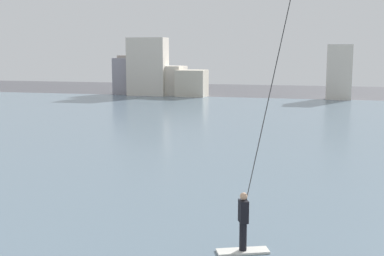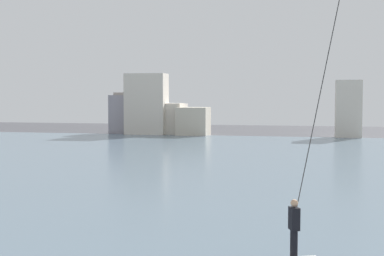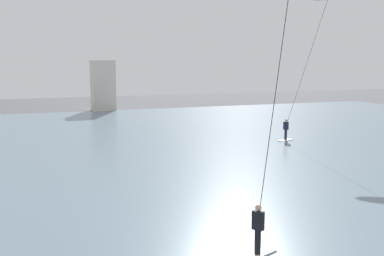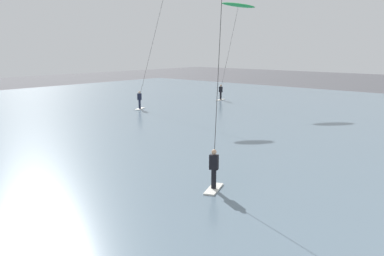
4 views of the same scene
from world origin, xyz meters
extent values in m
cube|color=silver|center=(13.97, 30.99, 0.13)|extent=(1.45, 1.00, 0.06)
cylinder|color=#191E33|center=(13.97, 30.99, 0.55)|extent=(0.20, 0.20, 0.78)
cube|color=#191E33|center=(13.97, 30.99, 1.24)|extent=(0.35, 0.40, 0.60)
sphere|color=beige|center=(13.97, 30.99, 1.65)|extent=(0.20, 0.20, 0.20)
cylinder|color=#333333|center=(15.49, 30.79, 5.88)|extent=(3.06, 0.44, 9.40)
cube|color=silver|center=(23.97, 29.32, 0.13)|extent=(1.46, 0.71, 0.06)
cylinder|color=black|center=(23.97, 29.32, 0.55)|extent=(0.20, 0.20, 0.78)
cube|color=black|center=(23.97, 29.32, 1.24)|extent=(0.28, 0.38, 0.60)
sphere|color=tan|center=(23.97, 29.32, 1.65)|extent=(0.20, 0.20, 0.20)
cylinder|color=#333333|center=(24.61, 28.75, 5.46)|extent=(1.32, 1.17, 8.55)
ellipsoid|color=green|center=(25.26, 28.18, 9.89)|extent=(3.08, 3.41, 0.80)
cube|color=silver|center=(1.64, 12.73, 0.13)|extent=(1.46, 0.93, 0.06)
cylinder|color=black|center=(1.64, 12.73, 0.55)|extent=(0.20, 0.20, 0.78)
cube|color=black|center=(1.64, 12.73, 1.24)|extent=(0.33, 0.40, 0.60)
sphere|color=tan|center=(1.64, 12.73, 1.65)|extent=(0.20, 0.20, 0.20)
cylinder|color=#333333|center=(2.39, 13.12, 5.20)|extent=(1.53, 0.82, 8.03)
camera|label=1|loc=(3.51, -0.24, 5.47)|focal=47.90mm
camera|label=2|loc=(2.19, -1.92, 4.49)|focal=51.93mm
camera|label=3|loc=(-5.45, -0.05, 6.21)|focal=45.42mm
camera|label=4|loc=(-10.49, 3.28, 5.68)|focal=37.97mm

